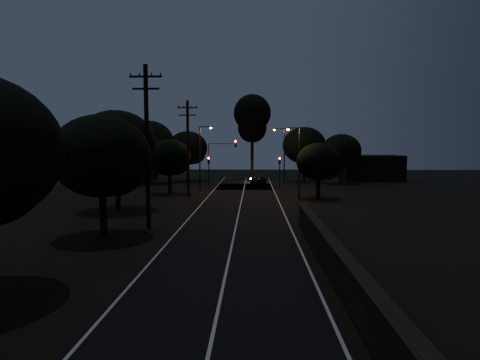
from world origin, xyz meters
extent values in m
plane|color=black|center=(0.00, 0.00, 0.00)|extent=(160.00, 160.00, 0.00)
cube|color=black|center=(0.00, 22.00, 0.01)|extent=(8.00, 70.00, 0.02)
cube|color=black|center=(0.00, 42.00, 0.01)|extent=(60.00, 8.00, 0.02)
cube|color=beige|center=(0.00, 22.00, 0.03)|extent=(0.12, 70.00, 0.01)
cube|color=beige|center=(-3.75, 22.00, 0.03)|extent=(0.12, 70.00, 0.01)
cube|color=beige|center=(3.75, 22.00, 0.03)|extent=(0.12, 70.00, 0.01)
cube|color=black|center=(4.60, 3.00, 0.75)|extent=(0.40, 26.00, 1.50)
cube|color=black|center=(4.60, 3.00, 1.55)|extent=(0.55, 26.00, 0.10)
cube|color=black|center=(8.00, 3.00, 0.60)|extent=(6.50, 26.00, 1.20)
cylinder|color=black|center=(-6.00, 15.00, 5.50)|extent=(0.30, 0.30, 11.00)
cube|color=black|center=(-6.00, 15.00, 10.20)|extent=(2.20, 0.12, 0.12)
cube|color=black|center=(-6.00, 15.00, 9.40)|extent=(1.80, 0.12, 0.12)
cylinder|color=black|center=(-6.00, 32.00, 5.25)|extent=(0.30, 0.30, 10.50)
cube|color=black|center=(-6.00, 32.00, 9.70)|extent=(2.20, 0.12, 0.12)
cube|color=black|center=(-6.00, 32.00, 8.90)|extent=(1.80, 0.12, 0.12)
cylinder|color=black|center=(-8.00, 12.00, 1.39)|extent=(0.44, 0.44, 2.78)
ellipsoid|color=black|center=(-8.00, 12.00, 4.99)|extent=(5.90, 5.90, 5.01)
sphere|color=black|center=(-6.97, 11.41, 4.40)|extent=(3.54, 3.54, 3.54)
cylinder|color=black|center=(-10.50, 22.00, 1.58)|extent=(0.44, 0.44, 3.16)
ellipsoid|color=black|center=(-10.50, 22.00, 5.71)|extent=(6.81, 6.81, 5.79)
sphere|color=black|center=(-9.31, 21.32, 5.03)|extent=(4.09, 4.09, 4.09)
cylinder|color=black|center=(-8.50, 34.00, 1.17)|extent=(0.44, 0.44, 2.35)
ellipsoid|color=black|center=(-8.50, 34.00, 4.22)|extent=(5.01, 5.01, 4.25)
sphere|color=black|center=(-7.62, 33.50, 3.72)|extent=(3.00, 3.00, 3.00)
cylinder|color=black|center=(-9.00, 50.00, 1.43)|extent=(0.44, 0.44, 2.87)
ellipsoid|color=black|center=(-9.00, 50.00, 5.17)|extent=(6.14, 6.14, 5.22)
sphere|color=black|center=(-7.93, 49.39, 4.55)|extent=(3.68, 3.68, 3.68)
cylinder|color=black|center=(-14.00, 46.00, 1.71)|extent=(0.44, 0.44, 3.42)
ellipsoid|color=black|center=(-14.00, 46.00, 6.12)|extent=(7.20, 7.20, 6.12)
sphere|color=black|center=(-12.74, 45.28, 5.40)|extent=(4.32, 4.32, 4.32)
cylinder|color=black|center=(9.00, 50.00, 1.54)|extent=(0.44, 0.44, 3.08)
ellipsoid|color=black|center=(9.00, 50.00, 5.57)|extent=(6.64, 6.64, 5.64)
sphere|color=black|center=(10.16, 49.34, 4.91)|extent=(3.98, 3.98, 3.98)
cylinder|color=black|center=(14.00, 47.00, 1.34)|extent=(0.44, 0.44, 2.68)
ellipsoid|color=black|center=(14.00, 47.00, 4.82)|extent=(5.71, 5.71, 4.85)
sphere|color=black|center=(15.00, 46.43, 4.25)|extent=(3.43, 3.43, 3.43)
cylinder|color=black|center=(8.00, 30.00, 1.09)|extent=(0.44, 0.44, 2.19)
ellipsoid|color=black|center=(8.00, 30.00, 3.93)|extent=(4.64, 4.64, 3.94)
sphere|color=black|center=(8.81, 29.54, 3.46)|extent=(2.78, 2.78, 2.78)
cylinder|color=black|center=(1.00, 55.00, 3.85)|extent=(0.50, 0.50, 7.70)
sphere|color=black|center=(1.00, 55.00, 10.92)|extent=(6.16, 6.16, 6.16)
sphere|color=black|center=(1.00, 55.00, 8.40)|extent=(4.76, 4.76, 4.76)
cube|color=black|center=(-20.00, 52.00, 2.20)|extent=(10.00, 8.00, 4.40)
cube|color=black|center=(20.00, 53.00, 2.00)|extent=(9.00, 7.00, 4.00)
cylinder|color=black|center=(-4.60, 40.00, 1.60)|extent=(0.12, 0.12, 3.20)
cube|color=black|center=(-4.60, 40.00, 3.65)|extent=(0.28, 0.22, 0.90)
sphere|color=#FF0705|center=(-4.60, 39.87, 3.95)|extent=(0.22, 0.22, 0.22)
cylinder|color=black|center=(4.60, 40.00, 1.60)|extent=(0.12, 0.12, 3.20)
cube|color=black|center=(4.60, 40.00, 3.65)|extent=(0.28, 0.22, 0.90)
sphere|color=#FF0705|center=(4.60, 39.87, 3.95)|extent=(0.22, 0.22, 0.22)
cylinder|color=black|center=(-4.60, 40.00, 2.50)|extent=(0.12, 0.12, 5.00)
cube|color=black|center=(-1.10, 40.00, 5.80)|extent=(0.28, 0.22, 0.90)
sphere|color=#FF0705|center=(-1.10, 39.87, 6.10)|extent=(0.22, 0.22, 0.22)
cube|color=black|center=(-2.85, 40.00, 5.80)|extent=(3.50, 0.08, 0.08)
cylinder|color=black|center=(-5.50, 38.00, 4.00)|extent=(0.16, 0.16, 8.00)
cube|color=black|center=(-4.80, 38.00, 7.90)|extent=(1.40, 0.10, 0.10)
cube|color=black|center=(-4.10, 38.00, 7.85)|extent=(0.35, 0.22, 0.12)
sphere|color=orange|center=(-4.10, 38.00, 7.75)|extent=(0.26, 0.26, 0.26)
cylinder|color=black|center=(5.50, 44.00, 4.00)|extent=(0.16, 0.16, 8.00)
cube|color=black|center=(4.80, 44.00, 7.90)|extent=(1.40, 0.10, 0.10)
cube|color=black|center=(4.10, 44.00, 7.85)|extent=(0.35, 0.22, 0.12)
sphere|color=orange|center=(4.10, 44.00, 7.75)|extent=(0.26, 0.26, 0.26)
cylinder|color=black|center=(6.00, 30.00, 3.75)|extent=(0.16, 0.16, 7.50)
cube|color=black|center=(5.40, 30.00, 7.40)|extent=(1.20, 0.10, 0.10)
cube|color=black|center=(4.80, 30.00, 7.35)|extent=(0.35, 0.22, 0.12)
sphere|color=orange|center=(4.80, 30.00, 7.25)|extent=(0.26, 0.26, 0.26)
imported|color=black|center=(1.91, 46.00, 0.63)|extent=(2.55, 3.99, 1.27)
camera|label=1|loc=(1.19, -11.95, 5.66)|focal=30.00mm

